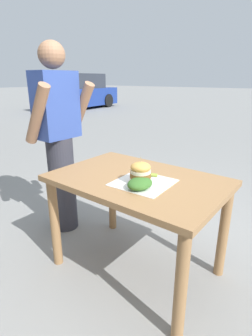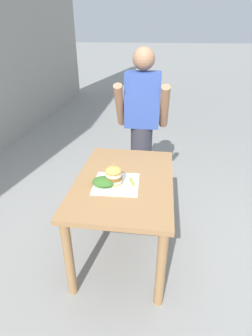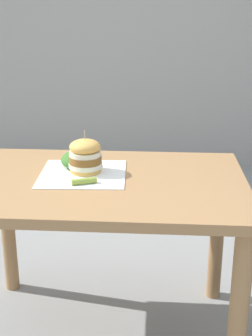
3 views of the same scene
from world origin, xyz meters
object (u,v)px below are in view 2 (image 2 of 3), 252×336
patio_table (124,192)px  pickle_spear (132,182)px  sandwich (114,175)px  side_salad (104,182)px  diner_across_table (142,127)px

patio_table → pickle_spear: pickle_spear is taller
sandwich → side_salad: 0.09m
pickle_spear → side_salad: side_salad is taller
patio_table → pickle_spear: 0.17m
sandwich → pickle_spear: size_ratio=1.81×
diner_across_table → sandwich: bearing=-97.8°
patio_table → sandwich: size_ratio=6.57×
diner_across_table → side_salad: bearing=-101.4°
side_salad → diner_across_table: size_ratio=0.11×
patio_table → sandwich: 0.22m
side_salad → diner_across_table: 1.05m
patio_table → pickle_spear: (0.07, -0.06, 0.14)m
patio_table → side_salad: bearing=-139.9°
patio_table → side_salad: size_ratio=6.51×
patio_table → pickle_spear: bearing=-40.5°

